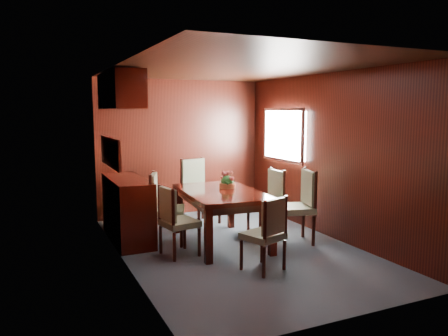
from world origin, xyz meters
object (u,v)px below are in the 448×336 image
dining_table (221,198)px  flower_centerpiece (227,180)px  sideboard (127,209)px  chair_right_near (300,202)px  chair_left_near (175,217)px  chair_head (268,230)px

dining_table → flower_centerpiece: 0.33m
sideboard → chair_right_near: 2.47m
dining_table → flower_centerpiece: size_ratio=6.61×
chair_left_near → chair_right_near: size_ratio=0.88×
sideboard → chair_left_near: size_ratio=1.53×
chair_head → flower_centerpiece: size_ratio=3.52×
sideboard → chair_right_near: size_ratio=1.35×
chair_right_near → chair_head: (-1.01, -0.81, -0.09)m
chair_right_near → chair_head: 1.30m
sideboard → chair_left_near: chair_left_near is taller
chair_left_near → chair_head: (0.80, -0.97, -0.02)m
chair_head → chair_left_near: bearing=110.4°
chair_left_near → flower_centerpiece: bearing=104.4°
dining_table → chair_head: chair_head is taller
sideboard → dining_table: 1.37m
sideboard → dining_table: bearing=-31.7°
dining_table → flower_centerpiece: bearing=48.5°
sideboard → chair_left_near: 1.05m
dining_table → chair_left_near: (-0.76, -0.26, -0.14)m
dining_table → chair_right_near: chair_right_near is taller
flower_centerpiece → chair_left_near: bearing=-155.5°
chair_left_near → flower_centerpiece: 1.09m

